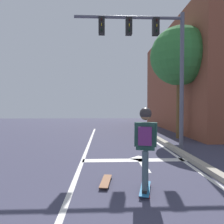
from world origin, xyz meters
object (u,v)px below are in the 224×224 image
(traffic_signal_mast, at_px, (151,48))
(roadside_tree, at_px, (180,57))
(skateboard, at_px, (145,189))
(skater, at_px, (145,137))
(spare_skateboard, at_px, (106,181))

(traffic_signal_mast, height_order, roadside_tree, roadside_tree)
(skateboard, xyz_separation_m, roadside_tree, (3.27, 7.05, 4.36))
(skater, xyz_separation_m, spare_skateboard, (-0.80, 0.49, -1.06))
(skateboard, bearing_deg, traffic_signal_mast, 75.66)
(traffic_signal_mast, relative_size, roadside_tree, 0.90)
(spare_skateboard, bearing_deg, skater, -31.80)
(skateboard, distance_m, spare_skateboard, 0.93)
(skateboard, xyz_separation_m, spare_skateboard, (-0.80, 0.48, -0.01))
(skateboard, bearing_deg, spare_skateboard, 149.19)
(spare_skateboard, height_order, roadside_tree, roadside_tree)
(skater, xyz_separation_m, traffic_signal_mast, (1.03, 4.01, 2.89))
(skateboard, relative_size, spare_skateboard, 1.00)
(roadside_tree, bearing_deg, skateboard, -114.86)
(skater, height_order, spare_skateboard, skater)
(skateboard, height_order, traffic_signal_mast, traffic_signal_mast)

